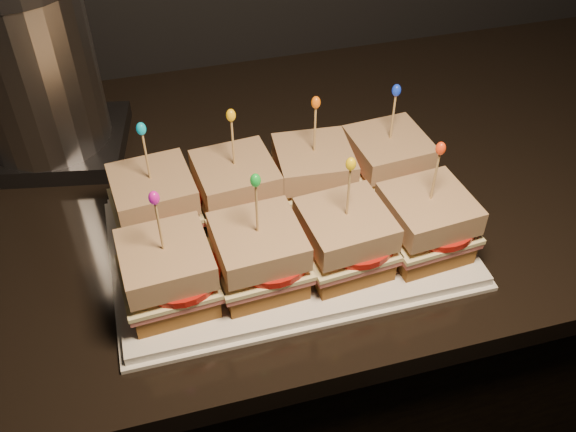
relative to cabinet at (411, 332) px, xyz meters
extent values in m
cube|color=black|center=(0.00, 0.00, 0.00)|extent=(2.24, 0.69, 0.91)
cube|color=black|center=(0.00, 0.00, 0.47)|extent=(2.28, 0.73, 0.03)
cube|color=white|center=(-0.31, -0.15, 0.50)|extent=(0.45, 0.28, 0.02)
cube|color=white|center=(-0.31, -0.15, 0.49)|extent=(0.47, 0.29, 0.01)
cube|color=#572F10|center=(-0.48, -0.09, 0.52)|extent=(0.11, 0.11, 0.03)
cube|color=#BA5655|center=(-0.48, -0.09, 0.54)|extent=(0.12, 0.11, 0.01)
cube|color=#F2EAA7|center=(-0.48, -0.09, 0.54)|extent=(0.12, 0.12, 0.01)
cylinder|color=#AF160F|center=(-0.46, -0.09, 0.55)|extent=(0.10, 0.10, 0.01)
cube|color=brown|center=(-0.48, -0.09, 0.57)|extent=(0.11, 0.11, 0.03)
cylinder|color=tan|center=(-0.48, -0.09, 0.62)|extent=(0.00, 0.00, 0.09)
ellipsoid|color=#06A8CB|center=(-0.48, -0.09, 0.67)|extent=(0.01, 0.01, 0.02)
cube|color=#572F10|center=(-0.37, -0.09, 0.52)|extent=(0.11, 0.11, 0.03)
cube|color=#BA5655|center=(-0.37, -0.09, 0.54)|extent=(0.12, 0.11, 0.01)
cube|color=#F2EAA7|center=(-0.37, -0.09, 0.54)|extent=(0.12, 0.12, 0.01)
cylinder|color=#AF160F|center=(-0.36, -0.09, 0.55)|extent=(0.10, 0.10, 0.01)
cube|color=brown|center=(-0.37, -0.09, 0.57)|extent=(0.11, 0.11, 0.03)
cylinder|color=tan|center=(-0.37, -0.09, 0.62)|extent=(0.00, 0.00, 0.09)
ellipsoid|color=#FAB30E|center=(-0.37, -0.09, 0.67)|extent=(0.01, 0.01, 0.02)
cube|color=#572F10|center=(-0.26, -0.09, 0.52)|extent=(0.11, 0.11, 0.03)
cube|color=#BA5655|center=(-0.26, -0.09, 0.54)|extent=(0.12, 0.11, 0.01)
cube|color=#F2EAA7|center=(-0.26, -0.09, 0.54)|extent=(0.12, 0.11, 0.01)
cylinder|color=#AF160F|center=(-0.25, -0.09, 0.55)|extent=(0.10, 0.10, 0.01)
cube|color=brown|center=(-0.26, -0.09, 0.57)|extent=(0.11, 0.11, 0.03)
cylinder|color=tan|center=(-0.26, -0.09, 0.62)|extent=(0.00, 0.00, 0.09)
ellipsoid|color=orange|center=(-0.26, -0.09, 0.67)|extent=(0.01, 0.01, 0.02)
cube|color=#572F10|center=(-0.15, -0.09, 0.52)|extent=(0.11, 0.11, 0.03)
cube|color=#BA5655|center=(-0.15, -0.09, 0.54)|extent=(0.12, 0.11, 0.01)
cube|color=#F2EAA7|center=(-0.15, -0.09, 0.54)|extent=(0.12, 0.11, 0.01)
cylinder|color=#AF160F|center=(-0.14, -0.09, 0.55)|extent=(0.10, 0.10, 0.01)
cube|color=brown|center=(-0.15, -0.09, 0.57)|extent=(0.11, 0.11, 0.03)
cylinder|color=tan|center=(-0.15, -0.09, 0.62)|extent=(0.00, 0.00, 0.09)
ellipsoid|color=#1333DB|center=(-0.15, -0.09, 0.67)|extent=(0.01, 0.01, 0.02)
cube|color=#572F10|center=(-0.48, -0.22, 0.52)|extent=(0.10, 0.10, 0.03)
cube|color=#BA5655|center=(-0.48, -0.22, 0.54)|extent=(0.11, 0.11, 0.01)
cube|color=#F2EAA7|center=(-0.48, -0.22, 0.54)|extent=(0.12, 0.11, 0.01)
cylinder|color=#AF160F|center=(-0.46, -0.22, 0.55)|extent=(0.10, 0.10, 0.01)
cube|color=brown|center=(-0.48, -0.22, 0.57)|extent=(0.11, 0.11, 0.03)
cylinder|color=tan|center=(-0.48, -0.22, 0.62)|extent=(0.00, 0.00, 0.09)
ellipsoid|color=#C5149D|center=(-0.48, -0.22, 0.67)|extent=(0.01, 0.01, 0.02)
cube|color=#572F10|center=(-0.37, -0.22, 0.52)|extent=(0.10, 0.10, 0.03)
cube|color=#BA5655|center=(-0.37, -0.22, 0.54)|extent=(0.11, 0.11, 0.01)
cube|color=#F2EAA7|center=(-0.37, -0.22, 0.54)|extent=(0.12, 0.11, 0.01)
cylinder|color=#AF160F|center=(-0.36, -0.22, 0.55)|extent=(0.10, 0.10, 0.01)
cube|color=brown|center=(-0.37, -0.22, 0.57)|extent=(0.11, 0.11, 0.03)
cylinder|color=tan|center=(-0.37, -0.22, 0.62)|extent=(0.00, 0.00, 0.09)
ellipsoid|color=green|center=(-0.37, -0.22, 0.67)|extent=(0.01, 0.01, 0.02)
cube|color=#572F10|center=(-0.26, -0.22, 0.52)|extent=(0.11, 0.11, 0.03)
cube|color=#BA5655|center=(-0.26, -0.22, 0.54)|extent=(0.12, 0.11, 0.01)
cube|color=#F2EAA7|center=(-0.26, -0.22, 0.54)|extent=(0.12, 0.12, 0.01)
cylinder|color=#AF160F|center=(-0.25, -0.22, 0.55)|extent=(0.10, 0.10, 0.01)
cube|color=brown|center=(-0.26, -0.22, 0.57)|extent=(0.11, 0.11, 0.03)
cylinder|color=tan|center=(-0.26, -0.22, 0.62)|extent=(0.00, 0.00, 0.09)
ellipsoid|color=yellow|center=(-0.26, -0.22, 0.67)|extent=(0.01, 0.01, 0.02)
cube|color=#572F10|center=(-0.15, -0.22, 0.52)|extent=(0.11, 0.11, 0.03)
cube|color=#BA5655|center=(-0.15, -0.22, 0.54)|extent=(0.12, 0.11, 0.01)
cube|color=#F2EAA7|center=(-0.15, -0.22, 0.54)|extent=(0.12, 0.12, 0.01)
cylinder|color=#AF160F|center=(-0.14, -0.22, 0.55)|extent=(0.10, 0.10, 0.01)
cube|color=brown|center=(-0.15, -0.22, 0.57)|extent=(0.11, 0.11, 0.03)
cylinder|color=tan|center=(-0.15, -0.22, 0.62)|extent=(0.00, 0.00, 0.09)
ellipsoid|color=#F13811|center=(-0.15, -0.22, 0.67)|extent=(0.01, 0.01, 0.02)
cube|color=#262628|center=(-0.61, 0.16, 0.50)|extent=(0.26, 0.23, 0.03)
cylinder|color=silver|center=(-0.61, 0.16, 0.64)|extent=(0.19, 0.19, 0.24)
camera|label=1|loc=(-0.48, -0.74, 1.10)|focal=40.00mm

